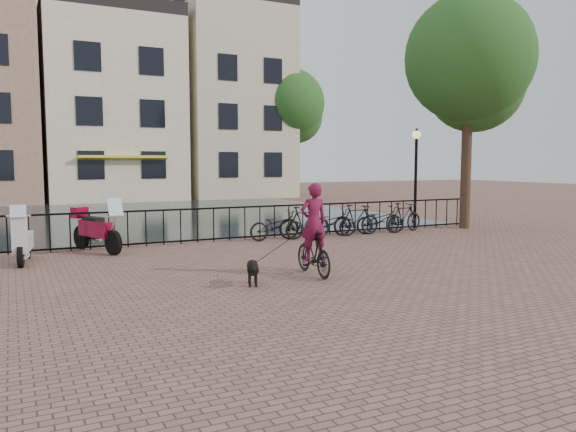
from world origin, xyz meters
name	(u,v)px	position (x,y,z in m)	size (l,w,h in m)	color
ground	(366,301)	(0.00, 0.00, 0.00)	(100.00, 100.00, 0.00)	brown
canal_water	(146,215)	(0.00, 17.30, 0.00)	(20.00, 20.00, 0.00)	black
railing	(214,225)	(0.00, 8.00, 0.50)	(20.00, 0.05, 1.02)	black
canal_house_mid	(109,107)	(0.50, 30.00, 5.90)	(8.00, 9.50, 11.80)	#C6B895
canal_house_right	(226,101)	(8.50, 30.00, 6.65)	(7.00, 9.00, 13.30)	#C3B391
tree_near_right	(469,58)	(9.20, 7.30, 5.97)	(4.48, 4.48, 8.24)	black
tree_far_right	(290,104)	(12.00, 27.00, 6.35)	(4.76, 4.76, 8.76)	black
lamp_post	(416,162)	(7.20, 7.60, 2.38)	(0.30, 0.30, 3.45)	black
cyclist	(313,235)	(0.26, 2.33, 0.86)	(0.74, 1.67, 2.26)	black
dog	(253,271)	(-1.25, 2.01, 0.27)	(0.52, 0.84, 0.54)	black
motorcycle	(96,224)	(-3.39, 7.54, 0.75)	(1.26, 2.12, 1.49)	maroon
scooter	(23,232)	(-5.15, 6.59, 0.73)	(0.65, 1.61, 1.45)	beige
parked_bike_0	(277,226)	(1.80, 7.40, 0.45)	(0.60, 1.72, 0.90)	black
parked_bike_1	(305,223)	(2.75, 7.40, 0.50)	(0.47, 1.66, 1.00)	black
parked_bike_2	(331,223)	(3.70, 7.40, 0.45)	(0.60, 1.72, 0.90)	black
parked_bike_3	(356,220)	(4.65, 7.40, 0.50)	(0.47, 1.66, 1.00)	black
parked_bike_4	(380,220)	(5.60, 7.40, 0.45)	(0.60, 1.72, 0.90)	black
parked_bike_5	(403,217)	(6.55, 7.40, 0.50)	(0.47, 1.66, 1.00)	black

